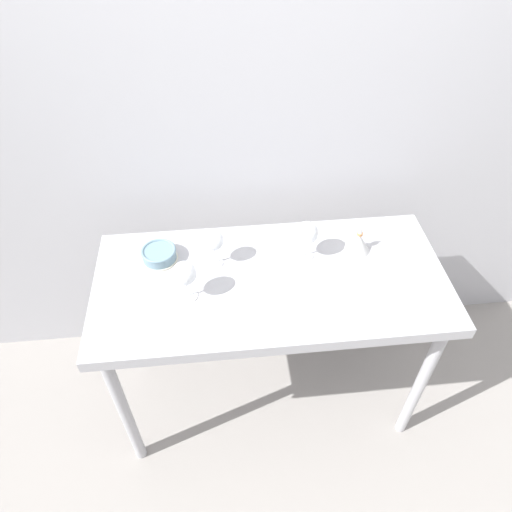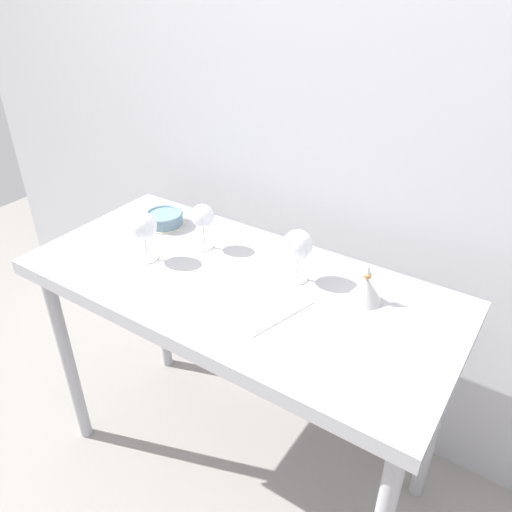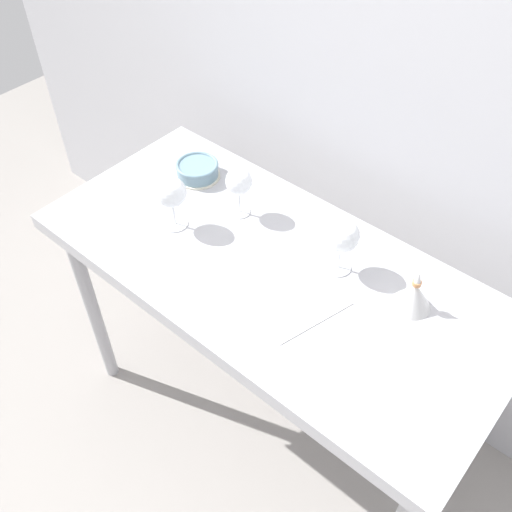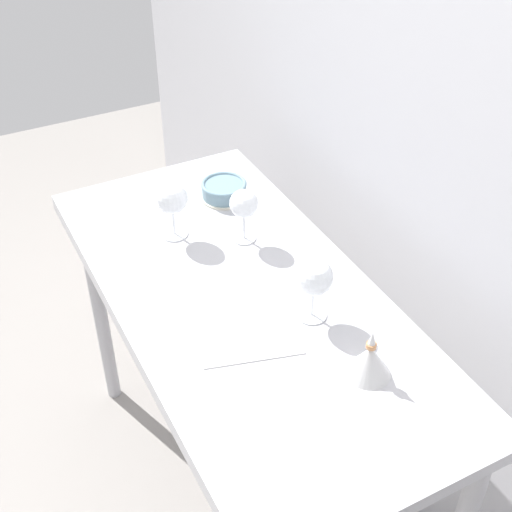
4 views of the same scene
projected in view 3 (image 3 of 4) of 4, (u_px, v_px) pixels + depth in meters
ground_plane at (267, 418)px, 2.28m from camera, size 6.00×6.00×0.00m
back_wall at (386, 69)px, 1.61m from camera, size 3.80×0.04×2.60m
steel_counter at (270, 288)px, 1.71m from camera, size 1.40×0.65×0.90m
wine_glass_near_left at (171, 194)px, 1.66m from camera, size 0.09×0.09×0.17m
wine_glass_far_left at (239, 183)px, 1.71m from camera, size 0.08×0.08×0.16m
wine_glass_far_right at (342, 237)px, 1.54m from camera, size 0.09×0.09×0.17m
tasting_sheet_upper at (297, 302)px, 1.54m from camera, size 0.23×0.28×0.00m
tasting_bowl at (197, 169)px, 1.90m from camera, size 0.15×0.15×0.05m
decanter_funnel at (413, 295)px, 1.50m from camera, size 0.11×0.11×0.13m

